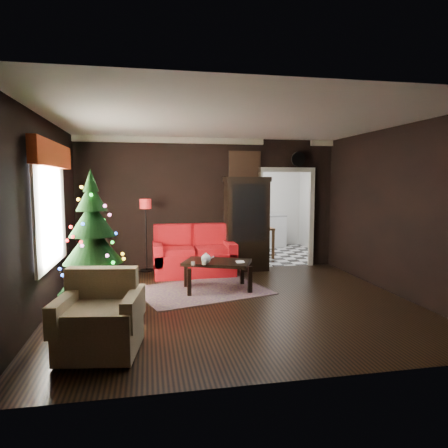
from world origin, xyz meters
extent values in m
plane|color=black|center=(0.00, 0.00, 0.00)|extent=(5.50, 5.50, 0.00)
plane|color=white|center=(0.00, 0.00, 2.80)|extent=(5.50, 5.50, 0.00)
plane|color=black|center=(0.00, 2.50, 1.40)|extent=(5.50, 0.00, 5.50)
plane|color=black|center=(0.00, -2.50, 1.40)|extent=(5.50, 0.00, 5.50)
plane|color=black|center=(-2.75, 0.00, 1.40)|extent=(0.00, 5.50, 5.50)
plane|color=black|center=(2.75, 0.00, 1.40)|extent=(0.00, 5.50, 5.50)
cube|color=white|center=(-2.71, 0.20, 1.45)|extent=(0.05, 1.60, 1.40)
cube|color=#9C3516|center=(-2.63, 0.20, 2.27)|extent=(0.12, 2.10, 0.35)
plane|color=silver|center=(1.70, 4.00, 0.00)|extent=(3.00, 3.00, 0.00)
cube|color=white|center=(1.70, 5.45, 1.70)|extent=(0.70, 0.06, 0.70)
cube|color=#634A58|center=(-0.40, 0.80, 0.01)|extent=(2.45, 2.06, 0.01)
cylinder|color=white|center=(-0.59, 0.53, 0.55)|extent=(0.07, 0.07, 0.06)
cylinder|color=silver|center=(-0.41, 0.53, 0.55)|extent=(0.09, 0.09, 0.06)
imported|color=#856B53|center=(0.15, 0.61, 0.61)|extent=(0.14, 0.03, 0.19)
cylinder|color=silver|center=(1.95, 2.45, 2.38)|extent=(0.32, 0.32, 0.06)
cube|color=#AC7839|center=(0.75, 2.46, 2.25)|extent=(0.62, 0.05, 0.52)
cube|color=white|center=(1.70, 5.20, 0.45)|extent=(1.80, 0.60, 0.90)
camera|label=1|loc=(-1.31, -5.92, 1.88)|focal=32.02mm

